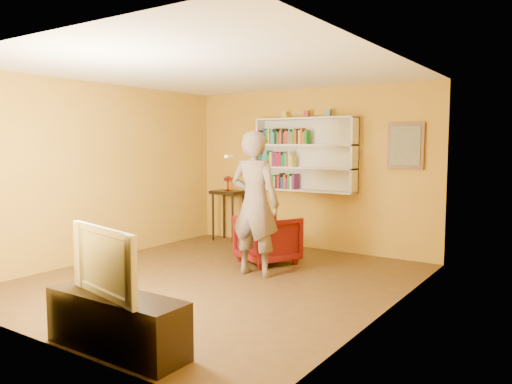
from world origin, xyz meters
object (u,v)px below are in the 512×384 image
console_table (228,199)px  television (115,260)px  bookshelf (307,155)px  tv_cabinet (116,323)px  ruby_lustre (228,180)px  armchair (268,239)px  person (255,204)px

console_table → television: television is taller
television → bookshelf: bearing=110.8°
tv_cabinet → television: size_ratio=1.35×
ruby_lustre → armchair: size_ratio=0.34×
person → console_table: bearing=-49.0°
console_table → ruby_lustre: 0.35m
armchair → tv_cabinet: bearing=125.8°
tv_cabinet → television: (0.00, 0.00, 0.54)m
ruby_lustre → console_table: bearing=-21.8°
bookshelf → ruby_lustre: (-1.54, -0.16, -0.48)m
console_table → person: person is taller
console_table → armchair: bearing=-34.5°
bookshelf → armchair: bearing=-88.9°
armchair → bookshelf: bearing=-63.9°
armchair → tv_cabinet: armchair is taller
bookshelf → television: size_ratio=1.75×
television → person: bearing=111.4°
television → console_table: bearing=128.8°
armchair → ruby_lustre: bearing=-9.5°
bookshelf → armchair: (0.02, -1.24, -1.23)m
person → armchair: bearing=-76.3°
ruby_lustre → person: person is taller
armchair → person: (0.23, -0.68, 0.62)m
armchair → television: 3.51m
armchair → television: bearing=125.8°
ruby_lustre → tv_cabinet: ruby_lustre is taller
bookshelf → tv_cabinet: bookshelf is taller
bookshelf → console_table: (-1.54, -0.16, -0.83)m
console_table → television: size_ratio=0.90×
tv_cabinet → television: bearing=0.0°
television → armchair: bearing=113.4°
person → television: bearing=94.3°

